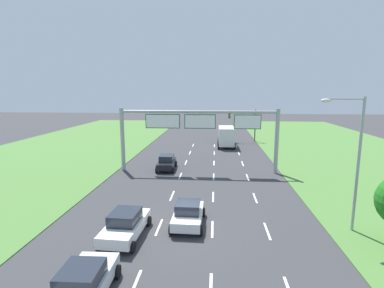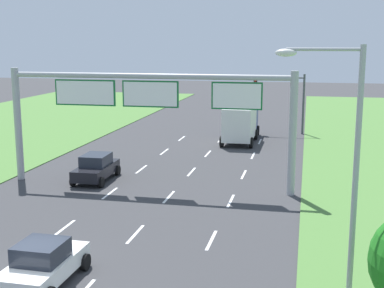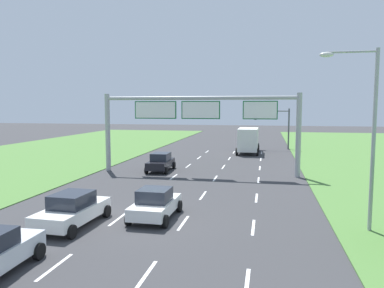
# 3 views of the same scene
# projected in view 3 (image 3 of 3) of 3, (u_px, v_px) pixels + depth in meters

# --- Properties ---
(ground_plane) EXTENTS (200.00, 200.00, 0.00)m
(ground_plane) POSITION_uv_depth(u_px,v_px,m) (150.00, 221.00, 19.26)
(ground_plane) COLOR #38383A
(lane_dashes_inner_left) EXTENTS (0.14, 50.40, 0.01)m
(lane_dashes_inner_left) POSITION_uv_depth(u_px,v_px,m) (152.00, 193.00, 25.45)
(lane_dashes_inner_left) COLOR white
(lane_dashes_inner_left) RESTS_ON ground_plane
(lane_dashes_inner_right) EXTENTS (0.14, 50.40, 0.01)m
(lane_dashes_inner_right) POSITION_uv_depth(u_px,v_px,m) (203.00, 195.00, 24.77)
(lane_dashes_inner_right) COLOR white
(lane_dashes_inner_right) RESTS_ON ground_plane
(lane_dashes_slip) EXTENTS (0.14, 50.40, 0.01)m
(lane_dashes_slip) POSITION_uv_depth(u_px,v_px,m) (256.00, 198.00, 24.09)
(lane_dashes_slip) COLOR white
(lane_dashes_slip) RESTS_ON ground_plane
(car_near_red) EXTENTS (2.15, 3.96, 1.61)m
(car_near_red) POSITION_uv_depth(u_px,v_px,m) (155.00, 204.00, 19.63)
(car_near_red) COLOR white
(car_near_red) RESTS_ON ground_plane
(car_lead_silver) EXTENTS (2.09, 4.18, 1.66)m
(car_lead_silver) POSITION_uv_depth(u_px,v_px,m) (161.00, 162.00, 34.09)
(car_lead_silver) COLOR black
(car_lead_silver) RESTS_ON ground_plane
(car_far_ahead) EXTENTS (2.39, 4.57, 1.64)m
(car_far_ahead) POSITION_uv_depth(u_px,v_px,m) (72.00, 210.00, 18.43)
(car_far_ahead) COLOR white
(car_far_ahead) RESTS_ON ground_plane
(box_truck) EXTENTS (2.72, 7.40, 3.17)m
(box_truck) POSITION_uv_depth(u_px,v_px,m) (248.00, 139.00, 47.41)
(box_truck) COLOR navy
(box_truck) RESTS_ON ground_plane
(sign_gantry) EXTENTS (17.24, 0.44, 7.00)m
(sign_gantry) POSITION_uv_depth(u_px,v_px,m) (199.00, 117.00, 32.30)
(sign_gantry) COLOR #9EA0A5
(sign_gantry) RESTS_ON ground_plane
(traffic_light_mast) EXTENTS (4.76, 0.49, 5.60)m
(traffic_light_mast) POSITION_uv_depth(u_px,v_px,m) (274.00, 121.00, 51.33)
(traffic_light_mast) COLOR #47494F
(traffic_light_mast) RESTS_ON ground_plane
(street_lamp) EXTENTS (2.61, 0.32, 8.50)m
(street_lamp) POSITION_uv_depth(u_px,v_px,m) (365.00, 124.00, 17.20)
(street_lamp) COLOR #9EA0A5
(street_lamp) RESTS_ON ground_plane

